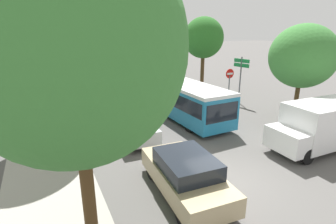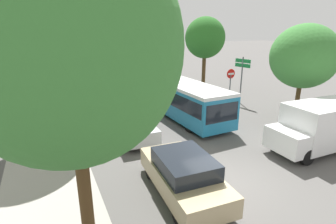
{
  "view_description": "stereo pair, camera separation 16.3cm",
  "coord_description": "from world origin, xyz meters",
  "px_view_note": "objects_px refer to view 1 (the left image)",
  "views": [
    {
      "loc": [
        -5.91,
        -6.94,
        5.59
      ],
      "look_at": [
        0.2,
        5.49,
        1.2
      ],
      "focal_mm": 28.0,
      "sensor_mm": 36.0,
      "label": 1
    },
    {
      "loc": [
        -5.76,
        -7.01,
        5.59
      ],
      "look_at": [
        0.2,
        5.49,
        1.2
      ],
      "focal_mm": 28.0,
      "sensor_mm": 36.0,
      "label": 2
    }
  ],
  "objects_px": {
    "queued_car_silver": "(132,124)",
    "tree_left_distant": "(34,38)",
    "direction_sign_post": "(241,71)",
    "tree_left_far": "(45,45)",
    "queued_car_tan": "(186,174)",
    "traffic_light": "(139,82)",
    "white_van": "(322,125)",
    "tree_right_near": "(303,56)",
    "tree_left_near": "(72,53)",
    "queued_car_green": "(103,97)",
    "city_bus_rear": "(77,66)",
    "articulated_bus": "(157,87)",
    "no_entry_sign": "(229,82)",
    "tree_left_mid": "(44,37)",
    "tree_right_mid": "(203,39)"
  },
  "relations": [
    {
      "from": "traffic_light",
      "to": "white_van",
      "type": "bearing_deg",
      "value": 36.92
    },
    {
      "from": "traffic_light",
      "to": "tree_left_far",
      "type": "distance_m",
      "value": 8.59
    },
    {
      "from": "traffic_light",
      "to": "tree_left_far",
      "type": "relative_size",
      "value": 0.51
    },
    {
      "from": "white_van",
      "to": "tree_right_near",
      "type": "distance_m",
      "value": 5.02
    },
    {
      "from": "tree_left_distant",
      "to": "tree_left_far",
      "type": "bearing_deg",
      "value": -85.9
    },
    {
      "from": "white_van",
      "to": "no_entry_sign",
      "type": "relative_size",
      "value": 1.79
    },
    {
      "from": "direction_sign_post",
      "to": "tree_left_far",
      "type": "distance_m",
      "value": 14.8
    },
    {
      "from": "direction_sign_post",
      "to": "tree_right_mid",
      "type": "distance_m",
      "value": 5.71
    },
    {
      "from": "tree_left_distant",
      "to": "no_entry_sign",
      "type": "bearing_deg",
      "value": -51.73
    },
    {
      "from": "articulated_bus",
      "to": "traffic_light",
      "type": "relative_size",
      "value": 4.63
    },
    {
      "from": "white_van",
      "to": "direction_sign_post",
      "type": "bearing_deg",
      "value": -102.89
    },
    {
      "from": "no_entry_sign",
      "to": "tree_left_mid",
      "type": "height_order",
      "value": "tree_left_mid"
    },
    {
      "from": "city_bus_rear",
      "to": "tree_left_mid",
      "type": "xyz_separation_m",
      "value": [
        -3.65,
        -18.36,
        3.78
      ]
    },
    {
      "from": "no_entry_sign",
      "to": "tree_right_near",
      "type": "relative_size",
      "value": 0.48
    },
    {
      "from": "articulated_bus",
      "to": "tree_left_far",
      "type": "bearing_deg",
      "value": -118.56
    },
    {
      "from": "queued_car_tan",
      "to": "direction_sign_post",
      "type": "height_order",
      "value": "direction_sign_post"
    },
    {
      "from": "queued_car_tan",
      "to": "tree_right_near",
      "type": "bearing_deg",
      "value": -66.17
    },
    {
      "from": "traffic_light",
      "to": "no_entry_sign",
      "type": "bearing_deg",
      "value": 88.96
    },
    {
      "from": "queued_car_tan",
      "to": "direction_sign_post",
      "type": "xyz_separation_m",
      "value": [
        9.82,
        8.64,
        1.79
      ]
    },
    {
      "from": "city_bus_rear",
      "to": "tree_left_near",
      "type": "bearing_deg",
      "value": 171.4
    },
    {
      "from": "queued_car_tan",
      "to": "queued_car_silver",
      "type": "bearing_deg",
      "value": 3.85
    },
    {
      "from": "tree_left_far",
      "to": "tree_right_near",
      "type": "bearing_deg",
      "value": -39.6
    },
    {
      "from": "queued_car_silver",
      "to": "tree_left_distant",
      "type": "height_order",
      "value": "tree_left_distant"
    },
    {
      "from": "direction_sign_post",
      "to": "articulated_bus",
      "type": "bearing_deg",
      "value": -33.9
    },
    {
      "from": "queued_car_green",
      "to": "no_entry_sign",
      "type": "bearing_deg",
      "value": -112.97
    },
    {
      "from": "traffic_light",
      "to": "direction_sign_post",
      "type": "relative_size",
      "value": 0.94
    },
    {
      "from": "tree_left_distant",
      "to": "tree_right_mid",
      "type": "height_order",
      "value": "tree_left_distant"
    },
    {
      "from": "direction_sign_post",
      "to": "tree_left_near",
      "type": "bearing_deg",
      "value": 25.18
    },
    {
      "from": "tree_left_far",
      "to": "tree_right_mid",
      "type": "distance_m",
      "value": 13.25
    },
    {
      "from": "direction_sign_post",
      "to": "tree_left_distant",
      "type": "relative_size",
      "value": 0.47
    },
    {
      "from": "tree_left_far",
      "to": "tree_right_near",
      "type": "height_order",
      "value": "tree_left_far"
    },
    {
      "from": "queued_car_green",
      "to": "no_entry_sign",
      "type": "xyz_separation_m",
      "value": [
        8.51,
        -4.25,
        1.15
      ]
    },
    {
      "from": "articulated_bus",
      "to": "tree_left_distant",
      "type": "bearing_deg",
      "value": -150.09
    },
    {
      "from": "white_van",
      "to": "tree_left_far",
      "type": "height_order",
      "value": "tree_left_far"
    },
    {
      "from": "queued_car_tan",
      "to": "queued_car_green",
      "type": "height_order",
      "value": "queued_car_tan"
    },
    {
      "from": "queued_car_tan",
      "to": "tree_left_near",
      "type": "relative_size",
      "value": 0.56
    },
    {
      "from": "direction_sign_post",
      "to": "tree_left_distant",
      "type": "height_order",
      "value": "tree_left_distant"
    },
    {
      "from": "tree_left_far",
      "to": "city_bus_rear",
      "type": "bearing_deg",
      "value": 71.86
    },
    {
      "from": "articulated_bus",
      "to": "tree_left_mid",
      "type": "relative_size",
      "value": 2.03
    },
    {
      "from": "city_bus_rear",
      "to": "tree_left_far",
      "type": "distance_m",
      "value": 11.38
    },
    {
      "from": "queued_car_tan",
      "to": "tree_right_near",
      "type": "distance_m",
      "value": 11.25
    },
    {
      "from": "articulated_bus",
      "to": "tree_left_mid",
      "type": "xyz_separation_m",
      "value": [
        -7.61,
        -4.25,
        3.88
      ]
    },
    {
      "from": "queued_car_silver",
      "to": "white_van",
      "type": "relative_size",
      "value": 0.87
    },
    {
      "from": "tree_left_mid",
      "to": "tree_left_far",
      "type": "bearing_deg",
      "value": 88.28
    },
    {
      "from": "city_bus_rear",
      "to": "tree_left_far",
      "type": "height_order",
      "value": "tree_left_far"
    },
    {
      "from": "white_van",
      "to": "tree_left_mid",
      "type": "bearing_deg",
      "value": -28.84
    },
    {
      "from": "tree_left_near",
      "to": "no_entry_sign",
      "type": "bearing_deg",
      "value": 37.04
    },
    {
      "from": "queued_car_silver",
      "to": "direction_sign_post",
      "type": "xyz_separation_m",
      "value": [
        9.84,
        2.96,
        1.8
      ]
    },
    {
      "from": "tree_left_mid",
      "to": "tree_left_distant",
      "type": "distance_m",
      "value": 17.17
    },
    {
      "from": "tree_left_near",
      "to": "tree_right_mid",
      "type": "relative_size",
      "value": 1.19
    }
  ]
}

